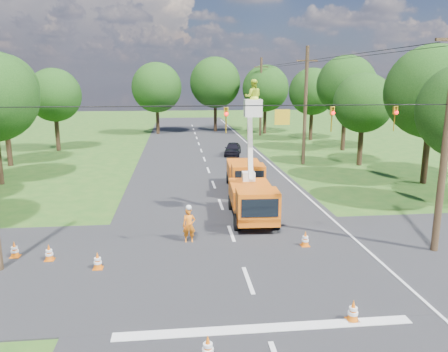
{
  "coord_description": "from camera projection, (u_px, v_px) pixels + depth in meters",
  "views": [
    {
      "loc": [
        -2.5,
        -14.69,
        7.3
      ],
      "look_at": [
        -0.21,
        6.28,
        2.6
      ],
      "focal_mm": 35.0,
      "sensor_mm": 36.0,
      "label": 1
    }
  ],
  "objects": [
    {
      "name": "tree_right_c",
      "position": [
        363.0,
        103.0,
        36.73
      ],
      "size": [
        5.0,
        5.0,
        7.83
      ],
      "color": "#382616",
      "rests_on": "ground"
    },
    {
      "name": "traffic_cone_4",
      "position": [
        98.0,
        261.0,
        17.03
      ],
      "size": [
        0.38,
        0.38,
        0.71
      ],
      "color": "#E1600B",
      "rests_on": "ground"
    },
    {
      "name": "road_main",
      "position": [
        208.0,
        171.0,
        35.51
      ],
      "size": [
        12.0,
        100.0,
        0.06
      ],
      "primitive_type": "cube",
      "color": "black",
      "rests_on": "ground"
    },
    {
      "name": "tree_far_a",
      "position": [
        157.0,
        88.0,
        57.9
      ],
      "size": [
        6.6,
        6.6,
        9.5
      ],
      "color": "#382616",
      "rests_on": "ground"
    },
    {
      "name": "traffic_cone_6",
      "position": [
        15.0,
        250.0,
        18.16
      ],
      "size": [
        0.38,
        0.38,
        0.71
      ],
      "color": "#E1600B",
      "rests_on": "ground"
    },
    {
      "name": "distant_car",
      "position": [
        233.0,
        149.0,
        42.63
      ],
      "size": [
        2.22,
        3.91,
        1.25
      ],
      "primitive_type": "imported",
      "rotation": [
        0.0,
        0.0,
        -0.21
      ],
      "color": "black",
      "rests_on": "ground"
    },
    {
      "name": "pole_right_near",
      "position": [
        447.0,
        134.0,
        17.84
      ],
      "size": [
        1.8,
        0.3,
        10.0
      ],
      "color": "#4C3823",
      "rests_on": "ground"
    },
    {
      "name": "pole_right_far",
      "position": [
        261.0,
        96.0,
        56.65
      ],
      "size": [
        1.8,
        0.3,
        10.0
      ],
      "color": "#4C3823",
      "rests_on": "ground"
    },
    {
      "name": "tree_left_e",
      "position": [
        2.0,
        89.0,
        36.2
      ],
      "size": [
        5.8,
        5.8,
        9.41
      ],
      "color": "#382616",
      "rests_on": "ground"
    },
    {
      "name": "traffic_cone_0",
      "position": [
        208.0,
        348.0,
        11.53
      ],
      "size": [
        0.38,
        0.38,
        0.71
      ],
      "color": "#E1600B",
      "rests_on": "ground"
    },
    {
      "name": "second_truck",
      "position": [
        245.0,
        174.0,
        29.02
      ],
      "size": [
        2.5,
        5.71,
        2.09
      ],
      "rotation": [
        0.0,
        0.0,
        -0.06
      ],
      "color": "#E65C10",
      "rests_on": "ground"
    },
    {
      "name": "pole_right_mid",
      "position": [
        305.0,
        105.0,
        37.24
      ],
      "size": [
        1.8,
        0.3,
        10.0
      ],
      "color": "#4C3823",
      "rests_on": "ground"
    },
    {
      "name": "traffic_cone_2",
      "position": [
        253.0,
        206.0,
        24.37
      ],
      "size": [
        0.38,
        0.38,
        0.71
      ],
      "color": "#E1600B",
      "rests_on": "ground"
    },
    {
      "name": "tree_right_d",
      "position": [
        346.0,
        85.0,
        44.36
      ],
      "size": [
        6.0,
        6.0,
        9.7
      ],
      "color": "#382616",
      "rests_on": "ground"
    },
    {
      "name": "tree_far_c",
      "position": [
        265.0,
        88.0,
        58.49
      ],
      "size": [
        6.2,
        6.2,
        9.18
      ],
      "color": "#382616",
      "rests_on": "ground"
    },
    {
      "name": "tree_right_b",
      "position": [
        432.0,
        92.0,
        29.88
      ],
      "size": [
        6.4,
        6.4,
        9.65
      ],
      "color": "#382616",
      "rests_on": "ground"
    },
    {
      "name": "traffic_cone_1",
      "position": [
        353.0,
        311.0,
        13.35
      ],
      "size": [
        0.38,
        0.38,
        0.71
      ],
      "color": "#E1600B",
      "rests_on": "ground"
    },
    {
      "name": "traffic_cone_8",
      "position": [
        305.0,
        239.0,
        19.37
      ],
      "size": [
        0.38,
        0.38,
        0.71
      ],
      "color": "#E1600B",
      "rests_on": "ground"
    },
    {
      "name": "signal_span",
      "position": [
        298.0,
        116.0,
        17.0
      ],
      "size": [
        18.0,
        0.29,
        1.07
      ],
      "color": "black",
      "rests_on": "ground"
    },
    {
      "name": "traffic_cone_3",
      "position": [
        260.0,
        199.0,
        25.75
      ],
      "size": [
        0.38,
        0.38,
        0.71
      ],
      "color": "#E1600B",
      "rests_on": "ground"
    },
    {
      "name": "ground",
      "position": [
        208.0,
        171.0,
        35.51
      ],
      "size": [
        140.0,
        140.0,
        0.0
      ],
      "primitive_type": "plane",
      "color": "#255419",
      "rests_on": "ground"
    },
    {
      "name": "tree_right_e",
      "position": [
        312.0,
        92.0,
        52.21
      ],
      "size": [
        5.6,
        5.6,
        8.63
      ],
      "color": "#382616",
      "rests_on": "ground"
    },
    {
      "name": "edge_line",
      "position": [
        276.0,
        169.0,
        36.11
      ],
      "size": [
        0.12,
        90.0,
        0.02
      ],
      "primitive_type": "cube",
      "color": "silver",
      "rests_on": "ground"
    },
    {
      "name": "bucket_truck",
      "position": [
        253.0,
        191.0,
        22.81
      ],
      "size": [
        2.42,
        5.63,
        7.29
      ],
      "rotation": [
        0.0,
        0.0,
        -0.04
      ],
      "color": "#E65C10",
      "rests_on": "ground"
    },
    {
      "name": "traffic_cone_5",
      "position": [
        49.0,
        253.0,
        17.84
      ],
      "size": [
        0.38,
        0.38,
        0.71
      ],
      "color": "#E1600B",
      "rests_on": "ground"
    },
    {
      "name": "tree_far_b",
      "position": [
        215.0,
        83.0,
        60.55
      ],
      "size": [
        7.0,
        7.0,
        10.32
      ],
      "color": "#382616",
      "rests_on": "ground"
    },
    {
      "name": "traffic_cone_7",
      "position": [
        258.0,
        175.0,
        32.17
      ],
      "size": [
        0.38,
        0.38,
        0.71
      ],
      "color": "#E1600B",
      "rests_on": "ground"
    },
    {
      "name": "road_cross",
      "position": [
        240.0,
        259.0,
        18.05
      ],
      "size": [
        56.0,
        10.0,
        0.07
      ],
      "primitive_type": "cube",
      "color": "black",
      "rests_on": "ground"
    },
    {
      "name": "ground_worker",
      "position": [
        189.0,
        225.0,
        19.75
      ],
      "size": [
        0.61,
        0.41,
        1.64
      ],
      "primitive_type": "imported",
      "rotation": [
        0.0,
        0.0,
        0.04
      ],
      "color": "#E74F13",
      "rests_on": "ground"
    },
    {
      "name": "stop_bar",
      "position": [
        266.0,
        329.0,
        13.0
      ],
      "size": [
        9.0,
        0.45,
        0.02
      ],
      "primitive_type": "cube",
      "color": "silver",
      "rests_on": "ground"
    },
    {
      "name": "tree_left_f",
      "position": [
        54.0,
        95.0,
        44.35
      ],
      "size": [
        5.4,
        5.4,
        8.4
      ],
      "color": "#382616",
      "rests_on": "ground"
    }
  ]
}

